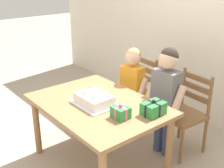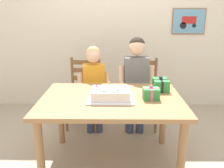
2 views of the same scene
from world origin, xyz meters
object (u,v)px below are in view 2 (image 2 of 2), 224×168
Objects in this scene: gift_box_beside_cake at (161,85)px; child_younger at (94,82)px; dining_table at (111,107)px; gift_box_red_large at (151,93)px; birthday_cake at (111,94)px; child_older at (136,77)px; chair_right at (141,93)px; chair_left at (84,92)px.

gift_box_beside_cake is 0.19× the size of child_younger.
child_younger is (-0.23, 0.68, 0.05)m from dining_table.
dining_table is 6.37× the size of gift_box_beside_cake.
dining_table is 0.40m from gift_box_red_large.
child_older is at bearing 67.38° from birthday_cake.
birthday_cake is at bearing -97.07° from dining_table.
dining_table is at bearing -113.56° from child_older.
child_older is at bearing -112.73° from chair_right.
gift_box_red_large is 0.13× the size of child_older.
gift_box_beside_cake is (0.14, 0.28, 0.00)m from gift_box_red_large.
gift_box_red_large is 1.25m from chair_left.
gift_box_red_large is at bearing -49.61° from child_younger.
gift_box_beside_cake reaches higher than gift_box_red_large.
gift_box_red_large is at bearing -83.46° from child_older.
dining_table is 1.01m from chair_left.
gift_box_red_large is at bearing -51.08° from chair_left.
dining_table is 0.75m from child_older.
chair_right is at bearing 67.36° from birthday_cake.
gift_box_red_large is 0.99m from chair_right.
child_younger reaches higher than dining_table.
gift_box_red_large is at bearing -91.12° from chair_right.
gift_box_beside_cake is 0.75m from chair_right.
gift_box_beside_cake is 0.49m from child_older.
gift_box_red_large is 0.73× the size of gift_box_beside_cake.
chair_right is 0.70m from child_younger.
chair_left is at bearing 143.43° from gift_box_beside_cake.
birthday_cake is at bearing -150.89° from gift_box_beside_cake.
gift_box_red_large is at bearing -4.65° from dining_table.
child_older is (-0.10, -0.24, 0.28)m from chair_right.
gift_box_beside_cake is 0.23× the size of chair_left.
chair_left is (-0.38, 0.96, -0.30)m from birthday_cake.
birthday_cake is 2.06× the size of gift_box_beside_cake.
child_younger is at bearing -159.06° from chair_right.
chair_left is at bearing 112.93° from dining_table.
chair_left is 0.36m from child_younger.
gift_box_red_large is 0.71m from child_older.
child_older is (-0.08, 0.71, -0.03)m from gift_box_red_large.
chair_right reaches higher than gift_box_beside_cake.
chair_left reaches higher than gift_box_red_large.
chair_right is (0.40, 0.96, -0.30)m from birthday_cake.
child_older reaches higher than gift_box_red_large.
dining_table is 3.10× the size of birthday_cake.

